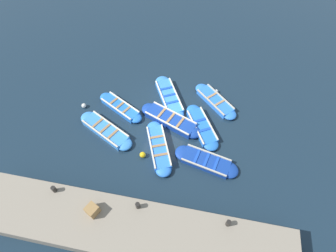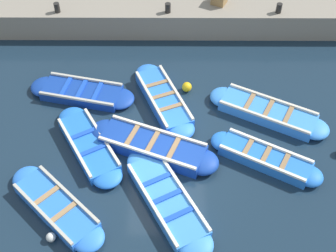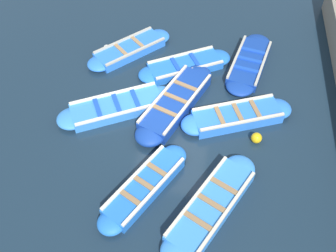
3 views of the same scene
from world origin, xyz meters
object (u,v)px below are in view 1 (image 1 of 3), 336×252
boat_end_of_row (171,120)px  buoy_yellow_far (143,155)px  boat_outer_right (159,147)px  wooden_crate (92,210)px  boat_alongside (106,130)px  bollard_mid_north (138,205)px  bollard_north (228,223)px  buoy_orange_near (84,106)px  buoy_white_drifting (216,91)px  boat_broadside (202,127)px  boat_outer_left (206,161)px  boat_tucked (169,97)px  boat_drifting (120,107)px  boat_inner_gap (215,101)px  bollard_mid_south (54,189)px

boat_end_of_row → buoy_yellow_far: (-2.53, 1.04, -0.04)m
boat_outer_right → wooden_crate: size_ratio=7.47×
boat_alongside → bollard_mid_north: 5.26m
bollard_north → bollard_mid_north: bearing=90.0°
boat_alongside → boat_end_of_row: bearing=-68.2°
wooden_crate → bollard_north: bearing=-84.3°
bollard_north → buoy_orange_near: (5.65, 8.89, -1.01)m
buoy_yellow_far → bollard_north: bearing=-123.6°
buoy_white_drifting → bollard_mid_north: bearing=161.3°
boat_end_of_row → bollard_mid_north: bearing=175.8°
boat_broadside → buoy_white_drifting: bearing=-11.3°
boat_outer_left → boat_end_of_row: bearing=45.7°
boat_outer_left → bollard_mid_north: (-3.27, 2.74, 1.00)m
buoy_orange_near → boat_alongside: bearing=-128.3°
boat_end_of_row → bollard_north: bearing=-147.8°
boat_tucked → boat_broadside: bearing=-129.4°
boat_tucked → buoy_white_drifting: size_ratio=15.60×
boat_broadside → boat_end_of_row: boat_end_of_row is taller
boat_alongside → buoy_white_drifting: (4.26, -5.93, -0.05)m
boat_broadside → boat_tucked: bearing=50.6°
boat_end_of_row → bollard_north: 6.62m
buoy_yellow_far → buoy_white_drifting: 6.42m
buoy_yellow_far → buoy_white_drifting: bearing=-32.7°
boat_broadside → boat_outer_right: size_ratio=0.94×
boat_outer_left → boat_tucked: bearing=34.2°
boat_outer_right → boat_drifting: boat_outer_right is taller
boat_alongside → boat_inner_gap: size_ratio=1.25×
boat_tucked → bollard_mid_north: bearing=-179.8°
bollard_north → bollard_mid_south: same height
bollard_mid_north → boat_outer_right: bearing=-1.9°
boat_tucked → boat_drifting: (-1.39, 2.74, 0.01)m
bollard_mid_north → buoy_yellow_far: bollard_mid_north is taller
boat_outer_right → bollard_mid_south: bollard_mid_south is taller
boat_inner_gap → boat_tucked: bearing=94.4°
boat_drifting → wooden_crate: wooden_crate is taller
boat_tucked → bollard_mid_north: bollard_mid_north is taller
boat_drifting → bollard_north: bearing=-131.7°
boat_outer_left → buoy_orange_near: size_ratio=12.52×
boat_alongside → wooden_crate: 4.99m
boat_alongside → boat_end_of_row: 3.76m
bollard_north → bollard_mid_north: (0.00, 3.90, 0.00)m
boat_end_of_row → boat_drifting: bearing=82.9°
boat_alongside → boat_outer_left: bearing=-98.6°
boat_tucked → boat_outer_left: bearing=-145.8°
boat_outer_right → boat_end_of_row: size_ratio=0.90×
boat_outer_right → buoy_white_drifting: boat_outer_right is taller
boat_outer_left → wooden_crate: 6.08m
bollard_mid_north → buoy_white_drifting: (8.41, -2.84, -1.03)m
bollard_north → boat_inner_gap: bearing=8.0°
boat_broadside → boat_inner_gap: (2.09, -0.59, 0.01)m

